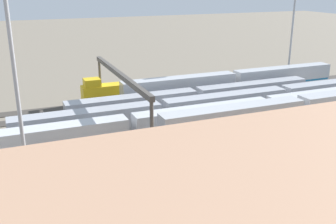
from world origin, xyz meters
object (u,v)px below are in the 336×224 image
object	(u,v)px
train_on_track_5	(299,113)
light_mast_1	(10,36)
train_on_track_4	(204,118)
train_on_track_0	(107,93)
maintenance_shed	(300,201)
train_on_track_3	(154,113)
signal_gantry	(120,80)
train_on_track_2	(196,99)
light_mast_0	(295,1)
train_on_track_1	(234,84)

from	to	relation	value
train_on_track_5	light_mast_1	world-z (taller)	light_mast_1
train_on_track_4	light_mast_1	distance (m)	32.11
light_mast_1	train_on_track_0	bearing A→B (deg)	-119.85
train_on_track_0	maintenance_shed	distance (m)	49.18
train_on_track_4	light_mast_1	xyz separation A→B (m)	(27.00, 8.52, 15.16)
train_on_track_0	maintenance_shed	bearing A→B (deg)	95.63
train_on_track_3	signal_gantry	world-z (taller)	signal_gantry
train_on_track_2	train_on_track_0	bearing A→B (deg)	-35.14
light_mast_0	maintenance_shed	bearing A→B (deg)	52.12
light_mast_0	train_on_track_5	bearing A→B (deg)	54.33
train_on_track_2	maintenance_shed	distance (m)	40.08
train_on_track_2	light_mast_1	size ratio (longest dim) A/B	1.75
train_on_track_2	train_on_track_3	bearing A→B (deg)	26.30
train_on_track_3	train_on_track_2	bearing A→B (deg)	-153.70
light_mast_1	signal_gantry	xyz separation A→B (m)	(-15.69, -16.02, -9.62)
train_on_track_4	train_on_track_5	bearing A→B (deg)	160.85
train_on_track_3	signal_gantry	size ratio (longest dim) A/B	4.63
train_on_track_4	light_mast_0	xyz separation A→B (m)	(-33.80, -22.03, 16.19)
train_on_track_5	train_on_track_0	xyz separation A→B (m)	(25.03, -25.00, -0.46)
train_on_track_4	train_on_track_1	world-z (taller)	train_on_track_1
maintenance_shed	light_mast_1	bearing A→B (deg)	-43.85
train_on_track_1	maintenance_shed	size ratio (longest dim) A/B	0.86
train_on_track_4	train_on_track_0	xyz separation A→B (m)	(10.63, -20.00, 0.14)
light_mast_1	signal_gantry	bearing A→B (deg)	-134.40
train_on_track_3	train_on_track_5	xyz separation A→B (m)	(-20.94, 10.00, 0.55)
train_on_track_0	light_mast_1	size ratio (longest dim) A/B	0.37
train_on_track_2	light_mast_0	distance (m)	36.34
train_on_track_4	train_on_track_5	world-z (taller)	train_on_track_5
train_on_track_5	train_on_track_4	bearing A→B (deg)	-19.15
train_on_track_2	maintenance_shed	size ratio (longest dim) A/B	0.86
light_mast_1	train_on_track_5	bearing A→B (deg)	-175.13
train_on_track_1	light_mast_0	xyz separation A→B (m)	(-19.25, -7.03, 15.64)
light_mast_0	signal_gantry	distance (m)	48.57
light_mast_1	signal_gantry	world-z (taller)	light_mast_1
train_on_track_0	light_mast_1	bearing A→B (deg)	60.15
train_on_track_1	light_mast_1	xyz separation A→B (m)	(41.55, 23.52, 14.60)
train_on_track_0	light_mast_1	world-z (taller)	light_mast_1
train_on_track_1	light_mast_1	size ratio (longest dim) A/B	1.75
train_on_track_3	signal_gantry	xyz separation A→B (m)	(4.77, -2.50, 5.49)
signal_gantry	maintenance_shed	size ratio (longest dim) A/B	0.55
train_on_track_5	light_mast_0	distance (m)	36.75
light_mast_1	signal_gantry	distance (m)	24.41
train_on_track_2	train_on_track_4	xyz separation A→B (m)	(3.58, 10.00, 0.00)
train_on_track_2	train_on_track_3	world-z (taller)	train_on_track_3
train_on_track_3	train_on_track_1	world-z (taller)	train_on_track_1
train_on_track_0	train_on_track_2	bearing A→B (deg)	144.86
train_on_track_4	train_on_track_2	bearing A→B (deg)	-109.70
train_on_track_1	signal_gantry	size ratio (longest dim) A/B	1.57
train_on_track_4	maintenance_shed	world-z (taller)	maintenance_shed
train_on_track_0	train_on_track_3	bearing A→B (deg)	105.25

